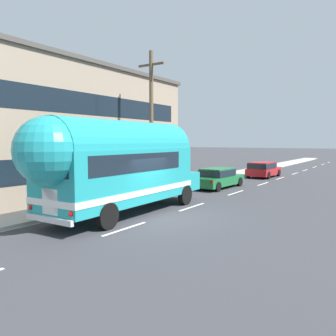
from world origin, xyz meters
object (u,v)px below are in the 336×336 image
at_px(car_second, 263,169).
at_px(utility_pole, 151,121).
at_px(painted_bus, 117,163).
at_px(car_lead, 218,177).

bearing_deg(car_second, utility_pole, -100.05).
bearing_deg(painted_bus, car_second, 89.49).
xyz_separation_m(car_lead, car_second, (0.39, 8.52, 0.04)).
bearing_deg(painted_bus, utility_pole, 112.12).
bearing_deg(car_lead, painted_bus, -88.78).
relative_size(utility_pole, painted_bus, 0.83).
distance_m(painted_bus, car_lead, 10.60).
height_order(utility_pole, painted_bus, utility_pole).
distance_m(utility_pole, car_lead, 6.52).
bearing_deg(utility_pole, car_lead, 68.15).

